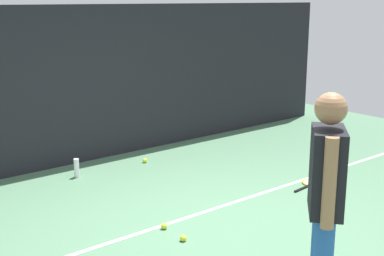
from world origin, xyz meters
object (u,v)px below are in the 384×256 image
at_px(tennis_player, 325,196).
at_px(tennis_ball_by_fence, 183,238).
at_px(tennis_ball_near_player, 145,160).
at_px(tennis_ball_mid_court, 164,226).
at_px(water_bottle, 77,168).
at_px(tennis_racket, 314,183).

relative_size(tennis_player, tennis_ball_by_fence, 25.76).
bearing_deg(tennis_ball_near_player, tennis_ball_mid_court, -119.16).
height_order(tennis_ball_near_player, water_bottle, water_bottle).
distance_m(tennis_player, tennis_ball_near_player, 4.26).
relative_size(tennis_ball_near_player, tennis_ball_mid_court, 1.00).
xyz_separation_m(tennis_ball_by_fence, water_bottle, (0.08, 2.39, 0.09)).
bearing_deg(tennis_ball_mid_court, tennis_racket, -2.84).
bearing_deg(water_bottle, tennis_ball_near_player, -2.42).
bearing_deg(tennis_racket, tennis_ball_mid_court, 170.71).
xyz_separation_m(tennis_ball_near_player, water_bottle, (-1.05, 0.04, 0.09)).
bearing_deg(tennis_ball_mid_court, water_bottle, 88.28).
relative_size(tennis_racket, tennis_ball_near_player, 9.52).
height_order(tennis_ball_by_fence, water_bottle, water_bottle).
height_order(tennis_racket, tennis_ball_mid_court, tennis_ball_mid_court).
bearing_deg(tennis_ball_mid_court, tennis_player, -91.39).
relative_size(tennis_racket, water_bottle, 2.50).
bearing_deg(tennis_ball_by_fence, tennis_player, -90.98).
bearing_deg(tennis_player, tennis_ball_by_fence, -132.35).
distance_m(tennis_player, tennis_ball_mid_court, 2.20).
xyz_separation_m(tennis_ball_near_player, tennis_ball_mid_court, (-1.12, -2.00, 0.00)).
relative_size(tennis_racket, tennis_ball_by_fence, 9.52).
bearing_deg(tennis_ball_near_player, water_bottle, 177.58).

